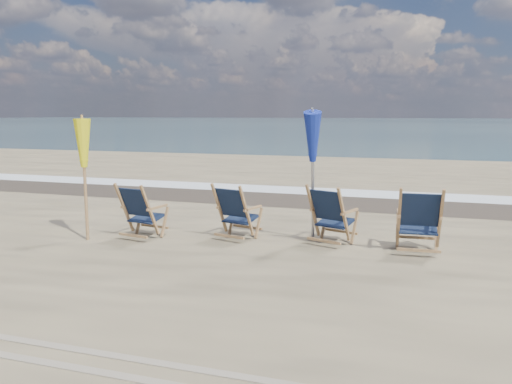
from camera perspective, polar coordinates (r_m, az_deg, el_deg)
ocean at (r=134.02m, az=16.51°, el=7.65°), size 400.00×400.00×0.00m
surf_foam at (r=14.68m, az=7.16°, el=0.09°), size 200.00×1.40×0.01m
wet_sand_strip at (r=13.22m, az=5.99°, el=-0.88°), size 200.00×2.60×0.00m
beach_chair_0 at (r=8.98m, az=-12.03°, el=-2.36°), size 0.77×0.84×1.04m
beach_chair_1 at (r=8.72m, az=-1.09°, el=-2.50°), size 0.82×0.88×1.04m
beach_chair_2 at (r=8.48m, az=9.99°, el=-2.88°), size 0.90×0.95×1.06m
beach_chair_3 at (r=8.39m, az=20.32°, el=-3.24°), size 0.76×0.85×1.12m
umbrella_yellow at (r=9.30m, az=-19.14°, el=4.57°), size 0.30×0.30×2.14m
umbrella_blue at (r=8.57m, az=6.59°, el=5.95°), size 0.30×0.30×2.35m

